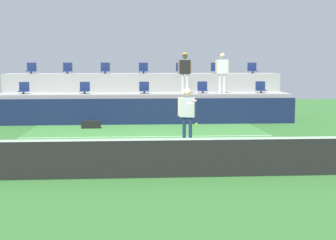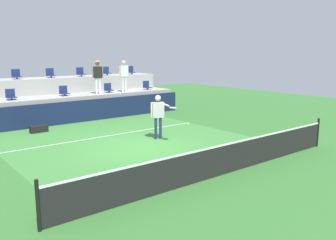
{
  "view_description": "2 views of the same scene",
  "coord_description": "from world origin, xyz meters",
  "px_view_note": "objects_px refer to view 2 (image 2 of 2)",
  "views": [
    {
      "loc": [
        -0.5,
        -15.14,
        2.62
      ],
      "look_at": [
        0.5,
        -1.06,
        0.99
      ],
      "focal_mm": 53.46,
      "sensor_mm": 36.0,
      "label": 1
    },
    {
      "loc": [
        -7.26,
        -10.67,
        3.47
      ],
      "look_at": [
        0.21,
        -1.27,
        1.19
      ],
      "focal_mm": 38.04,
      "sensor_mm": 36.0,
      "label": 2
    }
  ],
  "objects_px": {
    "spectator_leaning_on_rail": "(124,73)",
    "stadium_chair_lower_left": "(11,95)",
    "stadium_chair_lower_far_right": "(147,86)",
    "stadium_chair_upper_right": "(106,72)",
    "stadium_chair_lower_right": "(108,89)",
    "tennis_ball": "(188,124)",
    "tennis_player": "(158,112)",
    "stadium_chair_lower_center": "(64,92)",
    "stadium_chair_upper_far_right": "(131,71)",
    "stadium_chair_upper_mid_right": "(81,73)",
    "spectator_with_hat": "(98,73)",
    "stadium_chair_upper_mid_left": "(16,75)",
    "stadium_chair_upper_center": "(51,74)",
    "equipment_bag": "(39,129)"
  },
  "relations": [
    {
      "from": "stadium_chair_lower_center",
      "to": "tennis_ball",
      "type": "xyz_separation_m",
      "value": [
        1.29,
        -8.33,
        -0.59
      ]
    },
    {
      "from": "stadium_chair_lower_far_right",
      "to": "stadium_chair_upper_far_right",
      "type": "distance_m",
      "value": 1.99
    },
    {
      "from": "stadium_chair_lower_right",
      "to": "stadium_chair_upper_mid_right",
      "type": "relative_size",
      "value": 1.0
    },
    {
      "from": "stadium_chair_lower_right",
      "to": "tennis_ball",
      "type": "distance_m",
      "value": 8.45
    },
    {
      "from": "tennis_player",
      "to": "equipment_bag",
      "type": "bearing_deg",
      "value": 128.67
    },
    {
      "from": "stadium_chair_lower_far_right",
      "to": "stadium_chair_upper_mid_right",
      "type": "xyz_separation_m",
      "value": [
        -3.49,
        1.8,
        0.85
      ]
    },
    {
      "from": "stadium_chair_lower_left",
      "to": "stadium_chair_lower_right",
      "type": "height_order",
      "value": "same"
    },
    {
      "from": "stadium_chair_lower_far_right",
      "to": "equipment_bag",
      "type": "bearing_deg",
      "value": -162.69
    },
    {
      "from": "stadium_chair_lower_right",
      "to": "stadium_chair_upper_far_right",
      "type": "distance_m",
      "value": 3.35
    },
    {
      "from": "tennis_ball",
      "to": "stadium_chair_lower_far_right",
      "type": "bearing_deg",
      "value": 64.31
    },
    {
      "from": "stadium_chair_upper_far_right",
      "to": "spectator_leaning_on_rail",
      "type": "relative_size",
      "value": 0.29
    },
    {
      "from": "stadium_chair_lower_right",
      "to": "tennis_player",
      "type": "relative_size",
      "value": 0.29
    },
    {
      "from": "stadium_chair_upper_mid_right",
      "to": "stadium_chair_lower_right",
      "type": "bearing_deg",
      "value": -65.5
    },
    {
      "from": "stadium_chair_lower_center",
      "to": "tennis_player",
      "type": "height_order",
      "value": "tennis_player"
    },
    {
      "from": "spectator_with_hat",
      "to": "spectator_leaning_on_rail",
      "type": "relative_size",
      "value": 1.02
    },
    {
      "from": "stadium_chair_lower_far_right",
      "to": "stadium_chair_upper_right",
      "type": "bearing_deg",
      "value": 134.64
    },
    {
      "from": "stadium_chair_lower_far_right",
      "to": "stadium_chair_upper_mid_right",
      "type": "height_order",
      "value": "stadium_chair_upper_mid_right"
    },
    {
      "from": "stadium_chair_upper_mid_right",
      "to": "stadium_chair_upper_far_right",
      "type": "bearing_deg",
      "value": 0.0
    },
    {
      "from": "stadium_chair_upper_far_right",
      "to": "stadium_chair_lower_right",
      "type": "bearing_deg",
      "value": -146.29
    },
    {
      "from": "stadium_chair_lower_left",
      "to": "stadium_chair_upper_center",
      "type": "relative_size",
      "value": 1.0
    },
    {
      "from": "stadium_chair_lower_left",
      "to": "tennis_player",
      "type": "bearing_deg",
      "value": -59.66
    },
    {
      "from": "stadium_chair_upper_mid_right",
      "to": "spectator_with_hat",
      "type": "relative_size",
      "value": 0.29
    },
    {
      "from": "stadium_chair_lower_right",
      "to": "stadium_chair_upper_right",
      "type": "height_order",
      "value": "stadium_chair_upper_right"
    },
    {
      "from": "stadium_chair_upper_right",
      "to": "spectator_with_hat",
      "type": "relative_size",
      "value": 0.29
    },
    {
      "from": "stadium_chair_upper_mid_left",
      "to": "tennis_player",
      "type": "distance_m",
      "value": 9.01
    },
    {
      "from": "stadium_chair_lower_center",
      "to": "stadium_chair_upper_far_right",
      "type": "height_order",
      "value": "stadium_chair_upper_far_right"
    },
    {
      "from": "tennis_player",
      "to": "tennis_ball",
      "type": "height_order",
      "value": "tennis_player"
    },
    {
      "from": "stadium_chair_lower_left",
      "to": "stadium_chair_upper_mid_right",
      "type": "distance_m",
      "value": 4.88
    },
    {
      "from": "stadium_chair_lower_left",
      "to": "stadium_chair_lower_center",
      "type": "height_order",
      "value": "same"
    },
    {
      "from": "stadium_chair_lower_left",
      "to": "equipment_bag",
      "type": "height_order",
      "value": "stadium_chair_lower_left"
    },
    {
      "from": "tennis_ball",
      "to": "stadium_chair_upper_center",
      "type": "bearing_deg",
      "value": 97.22
    },
    {
      "from": "stadium_chair_lower_center",
      "to": "stadium_chair_upper_far_right",
      "type": "distance_m",
      "value": 5.69
    },
    {
      "from": "stadium_chair_upper_mid_right",
      "to": "tennis_player",
      "type": "distance_m",
      "value": 8.5
    },
    {
      "from": "stadium_chair_lower_left",
      "to": "stadium_chair_upper_right",
      "type": "distance_m",
      "value": 6.47
    },
    {
      "from": "stadium_chair_upper_mid_right",
      "to": "stadium_chair_upper_far_right",
      "type": "distance_m",
      "value": 3.52
    },
    {
      "from": "stadium_chair_lower_left",
      "to": "stadium_chair_upper_center",
      "type": "bearing_deg",
      "value": 34.19
    },
    {
      "from": "stadium_chair_lower_far_right",
      "to": "stadium_chair_upper_mid_right",
      "type": "relative_size",
      "value": 1.0
    },
    {
      "from": "stadium_chair_upper_mid_right",
      "to": "tennis_ball",
      "type": "bearing_deg",
      "value": -92.92
    },
    {
      "from": "stadium_chair_upper_mid_left",
      "to": "stadium_chair_upper_center",
      "type": "height_order",
      "value": "same"
    },
    {
      "from": "stadium_chair_upper_right",
      "to": "stadium_chair_lower_right",
      "type": "bearing_deg",
      "value": -116.3
    },
    {
      "from": "stadium_chair_lower_far_right",
      "to": "spectator_leaning_on_rail",
      "type": "distance_m",
      "value": 2.09
    },
    {
      "from": "stadium_chair_upper_far_right",
      "to": "equipment_bag",
      "type": "bearing_deg",
      "value": -151.2
    },
    {
      "from": "spectator_with_hat",
      "to": "stadium_chair_lower_left",
      "type": "bearing_deg",
      "value": 175.05
    },
    {
      "from": "stadium_chair_upper_right",
      "to": "tennis_ball",
      "type": "height_order",
      "value": "stadium_chair_upper_right"
    },
    {
      "from": "stadium_chair_lower_far_right",
      "to": "spectator_with_hat",
      "type": "distance_m",
      "value": 3.65
    },
    {
      "from": "tennis_ball",
      "to": "equipment_bag",
      "type": "xyz_separation_m",
      "value": [
        -3.48,
        5.99,
        -0.72
      ]
    },
    {
      "from": "stadium_chair_lower_center",
      "to": "equipment_bag",
      "type": "height_order",
      "value": "stadium_chair_lower_center"
    },
    {
      "from": "spectator_leaning_on_rail",
      "to": "stadium_chair_lower_left",
      "type": "bearing_deg",
      "value": 176.39
    },
    {
      "from": "stadium_chair_lower_right",
      "to": "stadium_chair_upper_mid_right",
      "type": "bearing_deg",
      "value": 114.5
    },
    {
      "from": "tennis_player",
      "to": "stadium_chair_lower_center",
      "type": "bearing_deg",
      "value": 100.5
    }
  ]
}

